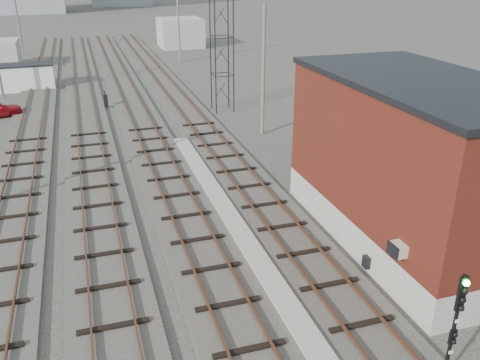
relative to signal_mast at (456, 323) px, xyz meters
name	(u,v)px	position (x,y,z in m)	size (l,w,h in m)	color
ground	(126,62)	(-3.70, 55.75, -2.13)	(320.00, 320.00, 0.00)	#282621
track_right	(178,100)	(-1.20, 34.75, -2.02)	(3.20, 90.00, 0.39)	#332D28
track_mid_right	(133,104)	(-5.20, 34.75, -2.02)	(3.20, 90.00, 0.39)	#332D28
track_mid_left	(85,107)	(-9.20, 34.75, -2.02)	(3.20, 90.00, 0.39)	#332D28
track_left	(35,111)	(-13.20, 34.75, -2.02)	(3.20, 90.00, 0.39)	#332D28
platform_curb	(242,237)	(-3.20, 9.75, -2.00)	(0.90, 28.00, 0.26)	gray
brick_building	(414,163)	(3.80, 7.75, 1.50)	(6.54, 12.20, 7.22)	gray
lattice_tower	(221,17)	(1.80, 30.75, 5.37)	(1.60, 1.60, 15.00)	black
utility_pole_left_c	(17,17)	(-16.20, 65.75, 2.67)	(1.80, 0.24, 9.00)	#595147
utility_pole_right_a	(263,67)	(2.80, 23.75, 2.67)	(1.80, 0.24, 9.00)	#595147
utility_pole_right_b	(178,22)	(2.80, 53.75, 2.67)	(1.80, 0.24, 9.00)	#595147
shed_right	(180,33)	(5.30, 65.75, -0.13)	(6.00, 6.00, 4.00)	gray
signal_mast	(456,323)	(0.00, 0.00, 0.00)	(0.40, 0.40, 3.70)	gray
switch_stand	(106,101)	(-7.46, 34.44, -1.48)	(0.36, 0.36, 1.37)	black
site_trailer	(23,77)	(-14.58, 43.64, -0.88)	(5.96, 2.72, 2.48)	white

